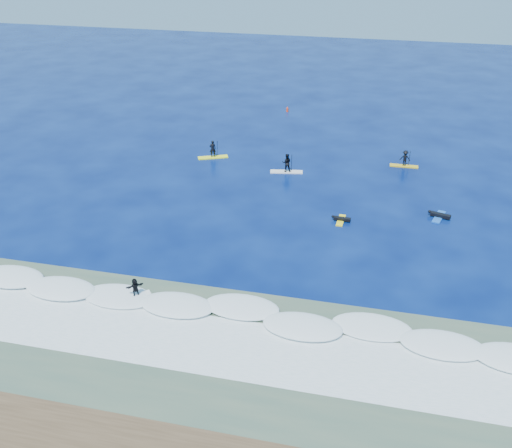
% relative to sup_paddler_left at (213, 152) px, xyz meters
% --- Properties ---
extents(ground, '(160.00, 160.00, 0.00)m').
position_rel_sup_paddler_left_xyz_m(ground, '(7.99, -14.19, -0.66)').
color(ground, '#030E3F').
rests_on(ground, ground).
extents(shallow_water, '(90.00, 13.00, 0.01)m').
position_rel_sup_paddler_left_xyz_m(shallow_water, '(7.99, -28.19, -0.65)').
color(shallow_water, '#3D5444').
rests_on(shallow_water, ground).
extents(breaking_wave, '(40.00, 6.00, 0.30)m').
position_rel_sup_paddler_left_xyz_m(breaking_wave, '(7.99, -24.19, -0.66)').
color(breaking_wave, white).
rests_on(breaking_wave, ground).
extents(whitewater, '(34.00, 5.00, 0.02)m').
position_rel_sup_paddler_left_xyz_m(whitewater, '(7.99, -27.19, -0.66)').
color(whitewater, silver).
rests_on(whitewater, ground).
extents(sup_paddler_left, '(3.05, 1.89, 2.11)m').
position_rel_sup_paddler_left_xyz_m(sup_paddler_left, '(0.00, 0.00, 0.00)').
color(sup_paddler_left, '#F8FF1B').
rests_on(sup_paddler_left, ground).
extents(sup_paddler_center, '(3.16, 1.30, 2.16)m').
position_rel_sup_paddler_left_xyz_m(sup_paddler_center, '(7.89, -1.94, 0.15)').
color(sup_paddler_center, silver).
rests_on(sup_paddler_center, ground).
extents(sup_paddler_right, '(2.72, 0.71, 1.90)m').
position_rel_sup_paddler_left_xyz_m(sup_paddler_right, '(18.80, 2.02, 0.08)').
color(sup_paddler_right, gold).
rests_on(sup_paddler_right, ground).
extents(prone_paddler_near, '(1.55, 1.97, 0.41)m').
position_rel_sup_paddler_left_xyz_m(prone_paddler_near, '(13.90, -10.57, -0.52)').
color(prone_paddler_near, yellow).
rests_on(prone_paddler_near, ground).
extents(prone_paddler_far, '(1.82, 2.39, 0.48)m').
position_rel_sup_paddler_left_xyz_m(prone_paddler_far, '(21.61, -8.18, -0.49)').
color(prone_paddler_far, blue).
rests_on(prone_paddler_far, ground).
extents(wave_surfer, '(1.76, 1.59, 1.35)m').
position_rel_sup_paddler_left_xyz_m(wave_surfer, '(2.12, -24.03, 0.11)').
color(wave_surfer, white).
rests_on(wave_surfer, breaking_wave).
extents(marker_buoy, '(0.29, 0.29, 0.70)m').
position_rel_sup_paddler_left_xyz_m(marker_buoy, '(4.63, 16.55, -0.36)').
color(marker_buoy, red).
rests_on(marker_buoy, ground).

